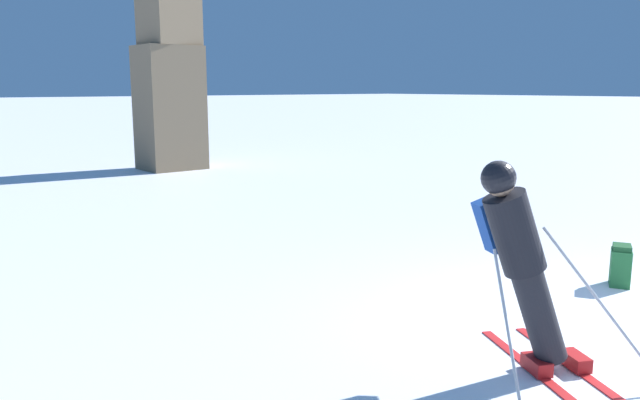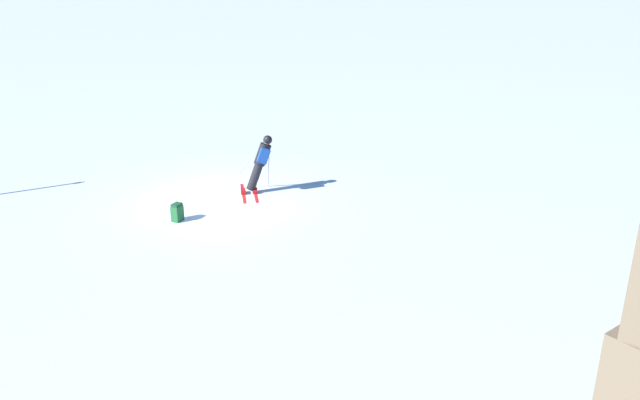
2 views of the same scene
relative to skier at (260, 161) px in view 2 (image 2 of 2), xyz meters
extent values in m
plane|color=white|center=(1.34, -0.19, -1.01)|extent=(300.00, 300.00, 0.00)
cube|color=red|center=(0.16, -0.11, -1.00)|extent=(0.89, 1.62, 0.01)
cube|color=red|center=(0.48, -0.28, -1.00)|extent=(0.89, 1.62, 0.01)
cube|color=#B21919|center=(0.16, -0.11, -0.93)|extent=(0.25, 0.31, 0.12)
cube|color=#B21919|center=(0.48, -0.28, -0.93)|extent=(0.25, 0.31, 0.12)
cylinder|color=black|center=(0.15, -0.11, -0.49)|extent=(0.59, 0.47, 0.87)
cylinder|color=black|center=(-0.08, 0.01, 0.20)|extent=(0.64, 0.55, 0.73)
sphere|color=tan|center=(-0.22, 0.08, 0.62)|extent=(0.38, 0.35, 0.30)
sphere|color=black|center=(-0.23, 0.09, 0.64)|extent=(0.43, 0.40, 0.35)
cube|color=#194293|center=(0.03, 0.25, 0.23)|extent=(0.45, 0.35, 0.51)
cylinder|color=#B7B7BC|center=(-0.38, -0.17, -0.46)|extent=(0.25, 0.48, 1.11)
cylinder|color=#B7B7BC|center=(0.36, -0.55, -0.38)|extent=(0.57, 0.87, 1.27)
cube|color=#236633|center=(3.01, 0.55, -0.79)|extent=(0.37, 0.34, 0.44)
cube|color=#1A4C26|center=(3.01, 0.55, -0.54)|extent=(0.33, 0.30, 0.06)
camera|label=1|loc=(-4.30, -2.71, 1.34)|focal=35.00mm
camera|label=2|loc=(9.35, 15.39, 5.43)|focal=35.00mm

